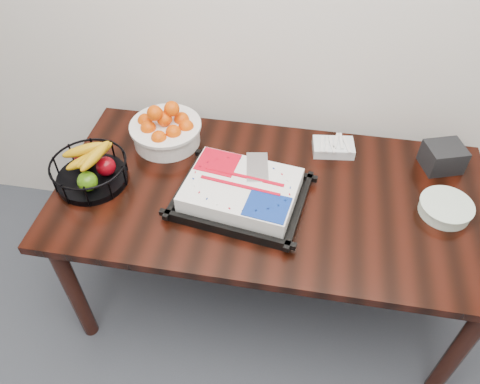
% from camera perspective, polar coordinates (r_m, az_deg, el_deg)
% --- Properties ---
extents(table, '(1.80, 0.90, 0.75)m').
position_cam_1_polar(table, '(2.01, 3.75, -1.75)').
color(table, black).
rests_on(table, ground).
extents(cake_tray, '(0.55, 0.46, 0.10)m').
position_cam_1_polar(cake_tray, '(1.88, 0.17, -0.04)').
color(cake_tray, black).
rests_on(cake_tray, table).
extents(tangerine_bowl, '(0.32, 0.32, 0.21)m').
position_cam_1_polar(tangerine_bowl, '(2.16, -9.07, 7.92)').
color(tangerine_bowl, white).
rests_on(tangerine_bowl, table).
extents(fruit_basket, '(0.32, 0.32, 0.17)m').
position_cam_1_polar(fruit_basket, '(2.04, -17.87, 2.65)').
color(fruit_basket, black).
rests_on(fruit_basket, table).
extents(plate_stack, '(0.21, 0.21, 0.05)m').
position_cam_1_polar(plate_stack, '(2.02, 23.76, -1.82)').
color(plate_stack, white).
rests_on(plate_stack, table).
extents(fork_bag, '(0.19, 0.14, 0.05)m').
position_cam_1_polar(fork_bag, '(2.16, 11.30, 5.41)').
color(fork_bag, silver).
rests_on(fork_bag, table).
extents(napkin_box, '(0.19, 0.18, 0.11)m').
position_cam_1_polar(napkin_box, '(2.20, 23.50, 3.95)').
color(napkin_box, black).
rests_on(napkin_box, table).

